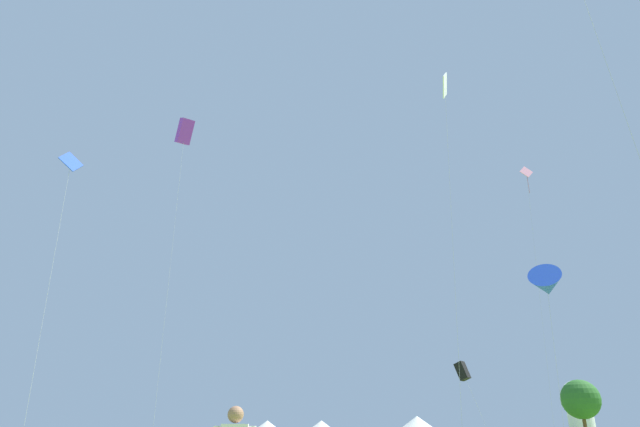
# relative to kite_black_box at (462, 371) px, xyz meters

# --- Properties ---
(kite_black_box) EXTENTS (2.32, 2.36, 7.11)m
(kite_black_box) POSITION_rel_kite_black_box_xyz_m (0.00, 0.00, 0.00)
(kite_black_box) COLOR black
(kite_black_box) RESTS_ON ground
(kite_purple_box) EXTENTS (2.23, 3.40, 31.67)m
(kite_purple_box) POSITION_rel_kite_black_box_xyz_m (-26.48, 1.59, 23.95)
(kite_purple_box) COLOR purple
(kite_purple_box) RESTS_ON ground
(kite_blue_diamond) EXTENTS (1.83, 2.91, 19.07)m
(kite_blue_diamond) POSITION_rel_kite_black_box_xyz_m (-30.32, -14.49, 11.52)
(kite_blue_diamond) COLOR blue
(kite_blue_diamond) RESTS_ON ground
(kite_blue_delta) EXTENTS (3.16, 3.34, 11.69)m
(kite_blue_delta) POSITION_rel_kite_black_box_xyz_m (1.45, -14.41, 4.06)
(kite_blue_delta) COLOR blue
(kite_blue_delta) RESTS_ON ground
(kite_pink_diamond) EXTENTS (3.45, 2.10, 34.12)m
(kite_pink_diamond) POSITION_rel_kite_black_box_xyz_m (15.76, 13.89, 25.69)
(kite_pink_diamond) COLOR pink
(kite_pink_diamond) RESTS_ON ground
(kite_white_diamond) EXTENTS (2.50, 3.55, 28.13)m
(kite_white_diamond) POSITION_rel_kite_black_box_xyz_m (-3.46, -12.80, 20.26)
(kite_white_diamond) COLOR white
(kite_white_diamond) RESTS_ON ground
(observatory_dome) EXTENTS (6.40, 6.40, 10.80)m
(observatory_dome) POSITION_rel_kite_black_box_xyz_m (42.89, 60.65, -0.24)
(observatory_dome) COLOR white
(observatory_dome) RESTS_ON ground
(tree_distant_right) EXTENTS (4.72, 4.72, 7.40)m
(tree_distant_right) POSITION_rel_kite_black_box_xyz_m (21.43, 20.37, -1.23)
(tree_distant_right) COLOR brown
(tree_distant_right) RESTS_ON ground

